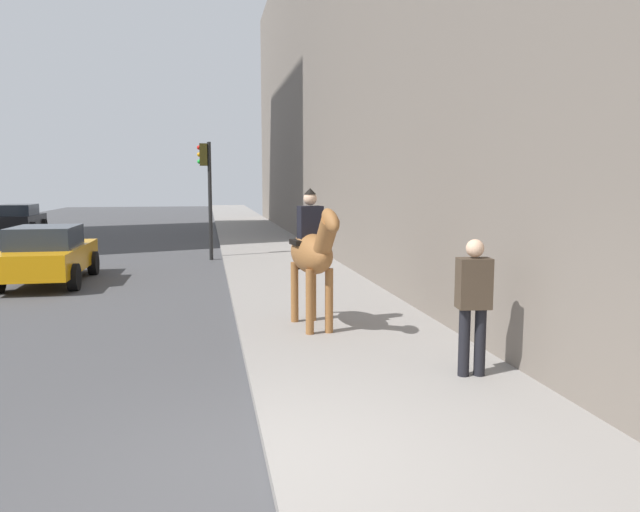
# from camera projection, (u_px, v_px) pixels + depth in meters

# --- Properties ---
(sidewalk_slab) EXTENTS (120.00, 3.41, 0.12)m
(sidewalk_slab) POSITION_uv_depth(u_px,v_px,m) (457.00, 455.00, 5.43)
(sidewalk_slab) COLOR gray
(sidewalk_slab) RESTS_ON ground
(mounted_horse_near) EXTENTS (2.15, 0.74, 2.29)m
(mounted_horse_near) POSITION_uv_depth(u_px,v_px,m) (313.00, 251.00, 9.77)
(mounted_horse_near) COLOR brown
(mounted_horse_near) RESTS_ON sidewalk_slab
(pedestrian_greeting) EXTENTS (0.30, 0.43, 1.70)m
(pedestrian_greeting) POSITION_uv_depth(u_px,v_px,m) (473.00, 298.00, 7.36)
(pedestrian_greeting) COLOR black
(pedestrian_greeting) RESTS_ON sidewalk_slab
(car_near_lane) EXTENTS (4.07, 1.88, 1.44)m
(car_near_lane) POSITION_uv_depth(u_px,v_px,m) (48.00, 254.00, 14.92)
(car_near_lane) COLOR orange
(car_near_lane) RESTS_ON ground
(car_mid_lane) EXTENTS (3.93, 1.97, 1.44)m
(car_mid_lane) POSITION_uv_depth(u_px,v_px,m) (19.00, 218.00, 29.56)
(car_mid_lane) COLOR black
(car_mid_lane) RESTS_ON ground
(traffic_light_near_curb) EXTENTS (0.20, 0.44, 3.78)m
(traffic_light_near_curb) POSITION_uv_depth(u_px,v_px,m) (207.00, 181.00, 19.24)
(traffic_light_near_curb) COLOR black
(traffic_light_near_curb) RESTS_ON ground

